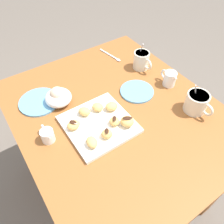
% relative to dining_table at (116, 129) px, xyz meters
% --- Properties ---
extents(ground_plane, '(8.00, 8.00, 0.00)m').
position_rel_dining_table_xyz_m(ground_plane, '(0.00, 0.00, -0.61)').
color(ground_plane, '#665B51').
extents(dining_table, '(1.00, 0.85, 0.75)m').
position_rel_dining_table_xyz_m(dining_table, '(0.00, 0.00, 0.00)').
color(dining_table, '#935628').
rests_on(dining_table, ground_plane).
extents(pastry_plate_square, '(0.27, 0.27, 0.02)m').
position_rel_dining_table_xyz_m(pastry_plate_square, '(0.03, -0.11, 0.14)').
color(pastry_plate_square, white).
rests_on(pastry_plate_square, dining_table).
extents(coffee_mug_cream_left, '(0.12, 0.08, 0.14)m').
position_rel_dining_table_xyz_m(coffee_mug_cream_left, '(-0.18, 0.29, 0.18)').
color(coffee_mug_cream_left, silver).
rests_on(coffee_mug_cream_left, dining_table).
extents(coffee_mug_cream_right, '(0.13, 0.10, 0.14)m').
position_rel_dining_table_xyz_m(coffee_mug_cream_right, '(0.19, 0.29, 0.18)').
color(coffee_mug_cream_right, silver).
rests_on(coffee_mug_cream_right, dining_table).
extents(cream_pitcher_white, '(0.10, 0.06, 0.07)m').
position_rel_dining_table_xyz_m(cream_pitcher_white, '(0.00, 0.31, 0.17)').
color(cream_pitcher_white, white).
rests_on(cream_pitcher_white, dining_table).
extents(ice_cream_bowl, '(0.12, 0.12, 0.09)m').
position_rel_dining_table_xyz_m(ice_cream_bowl, '(-0.19, -0.19, 0.17)').
color(ice_cream_bowl, white).
rests_on(ice_cream_bowl, dining_table).
extents(chocolate_sauce_pitcher, '(0.09, 0.05, 0.06)m').
position_rel_dining_table_xyz_m(chocolate_sauce_pitcher, '(-0.02, -0.31, 0.17)').
color(chocolate_sauce_pitcher, white).
rests_on(chocolate_sauce_pitcher, dining_table).
extents(saucer_sky_left, '(0.18, 0.18, 0.01)m').
position_rel_dining_table_xyz_m(saucer_sky_left, '(-0.24, -0.26, 0.14)').
color(saucer_sky_left, '#66A8DB').
rests_on(saucer_sky_left, dining_table).
extents(saucer_sky_right, '(0.16, 0.16, 0.01)m').
position_rel_dining_table_xyz_m(saucer_sky_right, '(-0.04, 0.15, 0.14)').
color(saucer_sky_right, '#66A8DB').
rests_on(saucer_sky_right, dining_table).
extents(loose_spoon_near_saucer, '(0.16, 0.04, 0.01)m').
position_rel_dining_table_xyz_m(loose_spoon_near_saucer, '(-0.35, 0.22, 0.14)').
color(loose_spoon_near_saucer, silver).
rests_on(loose_spoon_near_saucer, dining_table).
extents(beignet_0, '(0.05, 0.05, 0.04)m').
position_rel_dining_table_xyz_m(beignet_0, '(0.10, -0.12, 0.17)').
color(beignet_0, '#E5B260').
rests_on(beignet_0, pastry_plate_square).
extents(chocolate_drizzle_0, '(0.03, 0.03, 0.00)m').
position_rel_dining_table_xyz_m(chocolate_drizzle_0, '(0.10, -0.12, 0.19)').
color(chocolate_drizzle_0, '#381E11').
rests_on(chocolate_drizzle_0, beignet_0).
extents(beignet_1, '(0.08, 0.08, 0.04)m').
position_rel_dining_table_xyz_m(beignet_1, '(0.10, -0.02, 0.17)').
color(beignet_1, '#E5B260').
rests_on(beignet_1, pastry_plate_square).
extents(chocolate_drizzle_1, '(0.04, 0.04, 0.00)m').
position_rel_dining_table_xyz_m(chocolate_drizzle_1, '(0.10, -0.02, 0.19)').
color(chocolate_drizzle_1, '#381E11').
rests_on(chocolate_drizzle_1, beignet_1).
extents(beignet_2, '(0.06, 0.05, 0.03)m').
position_rel_dining_table_xyz_m(beignet_2, '(0.10, -0.19, 0.17)').
color(beignet_2, '#E5B260').
rests_on(beignet_2, pastry_plate_square).
extents(beignet_3, '(0.05, 0.06, 0.04)m').
position_rel_dining_table_xyz_m(beignet_3, '(-0.01, -0.02, 0.17)').
color(beignet_3, '#E5B260').
rests_on(beignet_3, pastry_plate_square).
extents(beignet_4, '(0.05, 0.06, 0.03)m').
position_rel_dining_table_xyz_m(beignet_4, '(-0.01, -0.21, 0.17)').
color(beignet_4, '#E5B260').
rests_on(beignet_4, pastry_plate_square).
extents(chocolate_drizzle_4, '(0.04, 0.03, 0.00)m').
position_rel_dining_table_xyz_m(chocolate_drizzle_4, '(-0.01, -0.21, 0.19)').
color(chocolate_drizzle_4, '#381E11').
rests_on(chocolate_drizzle_4, beignet_4).
extents(beignet_5, '(0.06, 0.06, 0.03)m').
position_rel_dining_table_xyz_m(beignet_5, '(-0.04, -0.07, 0.17)').
color(beignet_5, '#E5B260').
rests_on(beignet_5, pastry_plate_square).
extents(beignet_6, '(0.07, 0.06, 0.03)m').
position_rel_dining_table_xyz_m(beignet_6, '(-0.05, -0.13, 0.17)').
color(beignet_6, '#E5B260').
rests_on(beignet_6, pastry_plate_square).
extents(beignet_7, '(0.06, 0.06, 0.03)m').
position_rel_dining_table_xyz_m(beignet_7, '(0.07, -0.06, 0.17)').
color(beignet_7, '#E5B260').
rests_on(beignet_7, pastry_plate_square).
extents(chocolate_drizzle_7, '(0.03, 0.03, 0.00)m').
position_rel_dining_table_xyz_m(chocolate_drizzle_7, '(0.07, -0.06, 0.18)').
color(chocolate_drizzle_7, '#381E11').
rests_on(chocolate_drizzle_7, beignet_7).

